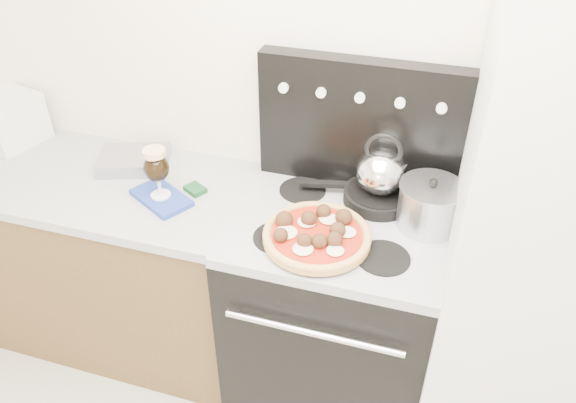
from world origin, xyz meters
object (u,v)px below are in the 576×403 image
at_px(toaster_oven, 0,117).
at_px(beer_glass, 157,173).
at_px(stove_body, 333,315).
at_px(fridge, 551,258).
at_px(skillet, 378,196).
at_px(pizza_pan, 317,241).
at_px(pizza, 317,234).
at_px(oven_mitt, 161,198).
at_px(tea_kettle, 381,168).
at_px(base_cabinet, 100,260).
at_px(stock_pot, 429,207).

xyz_separation_m(toaster_oven, beer_glass, (0.90, -0.23, 0.02)).
bearing_deg(stove_body, fridge, -2.05).
distance_m(stove_body, skillet, 0.54).
bearing_deg(toaster_oven, beer_glass, -0.07).
relative_size(toaster_oven, pizza_pan, 0.97).
distance_m(beer_glass, pizza_pan, 0.65).
distance_m(stove_body, pizza, 0.54).
relative_size(oven_mitt, tea_kettle, 1.19).
xyz_separation_m(stove_body, pizza, (-0.05, -0.13, 0.52)).
bearing_deg(oven_mitt, pizza, -8.35).
height_order(fridge, pizza, fridge).
height_order(fridge, oven_mitt, fridge).
bearing_deg(base_cabinet, oven_mitt, -8.91).
xyz_separation_m(base_cabinet, toaster_oven, (-0.48, 0.17, 0.58)).
xyz_separation_m(base_cabinet, stock_pot, (1.40, 0.05, 0.57)).
height_order(oven_mitt, skillet, skillet).
height_order(tea_kettle, stock_pot, tea_kettle).
distance_m(fridge, skillet, 0.62).
distance_m(base_cabinet, toaster_oven, 0.77).
bearing_deg(stock_pot, stove_body, -165.93).
xyz_separation_m(pizza, tea_kettle, (0.16, 0.30, 0.11)).
bearing_deg(base_cabinet, tea_kettle, 6.49).
distance_m(fridge, tea_kettle, 0.63).
height_order(fridge, toaster_oven, fridge).
distance_m(beer_glass, pizza, 0.65).
distance_m(oven_mitt, pizza, 0.65).
bearing_deg(toaster_oven, stock_pot, 10.91).
distance_m(base_cabinet, beer_glass, 0.73).
bearing_deg(fridge, stove_body, 177.95).
height_order(fridge, skillet, fridge).
bearing_deg(tea_kettle, toaster_oven, 159.24).
height_order(fridge, pizza_pan, fridge).
bearing_deg(oven_mitt, fridge, 0.64).
bearing_deg(pizza, tea_kettle, 61.78).
distance_m(toaster_oven, beer_glass, 0.93).
bearing_deg(base_cabinet, stock_pot, 2.02).
height_order(base_cabinet, stove_body, stove_body).
relative_size(stove_body, tea_kettle, 4.34).
relative_size(base_cabinet, tea_kettle, 7.15).
xyz_separation_m(toaster_oven, pizza, (1.53, -0.33, -0.05)).
relative_size(fridge, toaster_oven, 5.63).
bearing_deg(pizza_pan, tea_kettle, 61.78).
bearing_deg(skillet, beer_glass, -165.67).
bearing_deg(stock_pot, pizza_pan, -149.03).
xyz_separation_m(stove_body, toaster_oven, (-1.58, 0.19, 0.57)).
height_order(stove_body, pizza_pan, pizza_pan).
distance_m(pizza_pan, stock_pot, 0.41).
distance_m(base_cabinet, fridge, 1.88).
xyz_separation_m(stove_body, tea_kettle, (0.11, 0.16, 0.63)).
xyz_separation_m(fridge, stock_pot, (-0.40, 0.10, 0.05)).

